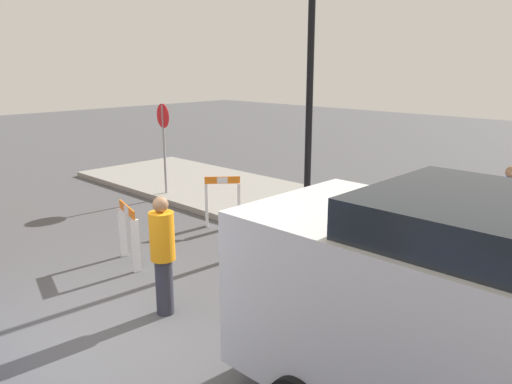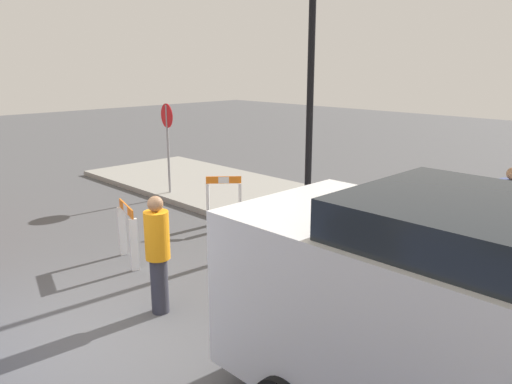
{
  "view_description": "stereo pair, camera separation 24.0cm",
  "coord_description": "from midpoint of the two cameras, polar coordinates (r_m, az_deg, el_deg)",
  "views": [
    {
      "loc": [
        5.31,
        -2.43,
        3.36
      ],
      "look_at": [
        -1.02,
        4.13,
        1.0
      ],
      "focal_mm": 35.0,
      "sensor_mm": 36.0,
      "label": 1
    },
    {
      "loc": [
        5.48,
        -2.26,
        3.36
      ],
      "look_at": [
        -1.02,
        4.13,
        1.0
      ],
      "focal_mm": 35.0,
      "sensor_mm": 36.0,
      "label": 2
    }
  ],
  "objects": [
    {
      "name": "barricade_2",
      "position": [
        7.89,
        6.44,
        -6.25
      ],
      "size": [
        0.22,
        0.83,
        1.07
      ],
      "rotation": [
        0.0,
        0.0,
        7.75
      ],
      "color": "white",
      "rests_on": "ground_plane"
    },
    {
      "name": "barricade_1",
      "position": [
        8.82,
        -15.14,
        -4.47
      ],
      "size": [
        0.86,
        0.36,
        1.05
      ],
      "rotation": [
        0.0,
        0.0,
        6.0
      ],
      "color": "white",
      "rests_on": "ground_plane"
    },
    {
      "name": "stop_sign",
      "position": [
        12.74,
        -11.05,
        6.53
      ],
      "size": [
        0.6,
        0.1,
        2.26
      ],
      "rotation": [
        0.0,
        0.0,
        3.0
      ],
      "color": "gray",
      "rests_on": "sidewalk_slab"
    },
    {
      "name": "person_pedestrian",
      "position": [
        9.08,
        26.09,
        -2.05
      ],
      "size": [
        0.51,
        0.51,
        1.63
      ],
      "rotation": [
        0.0,
        0.0,
        2.73
      ],
      "color": "#33333D",
      "rests_on": "sidewalk_slab"
    },
    {
      "name": "traffic_cone_0",
      "position": [
        9.72,
        1.04,
        -4.22
      ],
      "size": [
        0.3,
        0.3,
        0.5
      ],
      "color": "black",
      "rests_on": "ground_plane"
    },
    {
      "name": "sidewalk_slab",
      "position": [
        10.7,
        11.41,
        -3.72
      ],
      "size": [
        18.0,
        3.57,
        0.14
      ],
      "color": "gray",
      "rests_on": "ground_plane"
    },
    {
      "name": "traffic_cone_1",
      "position": [
        9.42,
        3.18,
        -4.86
      ],
      "size": [
        0.3,
        0.3,
        0.51
      ],
      "color": "black",
      "rests_on": "ground_plane"
    },
    {
      "name": "person_worker",
      "position": [
        6.88,
        -11.6,
        -6.74
      ],
      "size": [
        0.44,
        0.44,
        1.67
      ],
      "rotation": [
        0.0,
        0.0,
        1.99
      ],
      "color": "#33333D",
      "rests_on": "ground_plane"
    },
    {
      "name": "barricade_0",
      "position": [
        10.5,
        -4.48,
        -0.94
      ],
      "size": [
        0.59,
        0.64,
        1.08
      ],
      "rotation": [
        0.0,
        0.0,
        3.99
      ],
      "color": "white",
      "rests_on": "ground_plane"
    },
    {
      "name": "traffic_cone_2",
      "position": [
        7.34,
        1.45,
        -10.77
      ],
      "size": [
        0.3,
        0.3,
        0.48
      ],
      "color": "black",
      "rests_on": "ground_plane"
    },
    {
      "name": "streetlamp_post",
      "position": [
        9.53,
        5.61,
        19.0
      ],
      "size": [
        0.44,
        0.44,
        6.3
      ],
      "color": "black",
      "rests_on": "sidewalk_slab"
    },
    {
      "name": "ground_plane",
      "position": [
        6.77,
        -20.28,
        -16.22
      ],
      "size": [
        60.0,
        60.0,
        0.0
      ],
      "primitive_type": "plane",
      "color": "#4C4C4F"
    }
  ]
}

